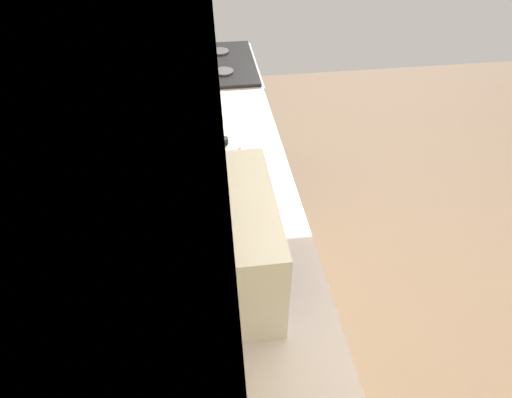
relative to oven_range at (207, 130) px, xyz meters
name	(u,v)px	position (x,y,z in m)	size (l,w,h in m)	color
ground_plane	(487,396)	(-1.71, -1.16, -0.47)	(7.00, 7.00, 0.00)	brown
wall_back	(51,202)	(-1.71, 0.39, 0.87)	(4.49, 0.12, 2.69)	#E3D38A
oven_range	(207,130)	(0.00, 0.00, 0.00)	(0.67, 0.66, 1.09)	#B7BABF
microwave	(212,243)	(-1.62, 0.03, 0.60)	(0.49, 0.38, 0.31)	white
kettle	(225,160)	(-1.09, -0.05, 0.52)	(0.18, 0.13, 0.18)	#B7BABF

